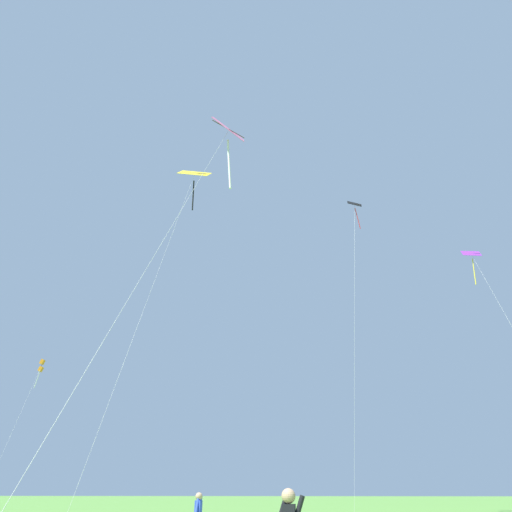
% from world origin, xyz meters
% --- Properties ---
extents(kite_purple_streamer, '(1.54, 8.43, 19.12)m').
position_xyz_m(kite_purple_streamer, '(16.92, 28.49, 17.48)').
color(kite_purple_streamer, purple).
rests_on(kite_purple_streamer, ground_plane).
extents(kite_black_large, '(4.17, 6.27, 28.88)m').
position_xyz_m(kite_black_large, '(9.24, 35.13, 26.53)').
color(kite_black_large, black).
rests_on(kite_black_large, ground_plane).
extents(kite_orange_box, '(1.37, 6.22, 12.68)m').
position_xyz_m(kite_orange_box, '(-20.91, 35.29, 11.93)').
color(kite_orange_box, orange).
rests_on(kite_orange_box, ground_plane).
extents(kite_yellow_diamond, '(2.60, 11.34, 25.34)m').
position_xyz_m(kite_yellow_diamond, '(-4.92, 23.98, 23.53)').
color(kite_yellow_diamond, yellow).
rests_on(kite_yellow_diamond, ground_plane).
extents(kite_pink_low, '(3.36, 11.32, 20.27)m').
position_xyz_m(kite_pink_low, '(-0.46, 13.60, 18.03)').
color(kite_pink_low, pink).
rests_on(kite_pink_low, ground_plane).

